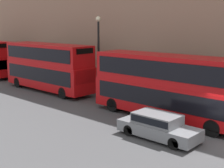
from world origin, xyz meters
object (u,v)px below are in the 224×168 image
at_px(bus_leading, 167,84).
at_px(car_dark_sedan, 158,125).
at_px(bus_second_in_queue, 48,65).
at_px(pedestrian, 90,84).

distance_m(bus_leading, car_dark_sedan, 4.11).
distance_m(bus_second_in_queue, pedestrian, 4.26).
bearing_deg(bus_second_in_queue, pedestrian, -49.08).
height_order(bus_leading, bus_second_in_queue, bus_second_in_queue).
bearing_deg(car_dark_sedan, bus_leading, 26.03).
relative_size(bus_second_in_queue, pedestrian, 6.61).
bearing_deg(bus_second_in_queue, car_dark_sedan, -103.00).
relative_size(bus_leading, bus_second_in_queue, 1.04).
xyz_separation_m(bus_second_in_queue, car_dark_sedan, (-3.40, -14.72, -1.70)).
bearing_deg(car_dark_sedan, bus_second_in_queue, 77.00).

